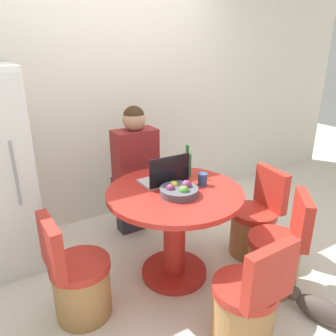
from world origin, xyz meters
TOP-DOWN VIEW (x-y plane):
  - ground_plane at (0.00, 0.00)m, footprint 12.00×12.00m
  - wall_back at (0.00, 1.42)m, footprint 7.00×0.06m
  - dining_table at (-0.05, 0.11)m, footprint 1.05×1.05m
  - chair_near_right_corner at (0.55, -0.42)m, footprint 0.48×0.48m
  - chair_right_side at (0.74, 0.00)m, footprint 0.43×0.42m
  - chair_left_side at (-0.85, 0.08)m, footprint 0.41×0.41m
  - chair_near_camera at (-0.02, -0.69)m, footprint 0.41×0.41m
  - person_seated at (-0.04, 0.86)m, footprint 0.40×0.37m
  - laptop at (-0.05, 0.26)m, footprint 0.35×0.23m
  - fruit_bowl at (-0.06, 0.03)m, footprint 0.29×0.29m
  - coffee_cup at (0.19, 0.08)m, footprint 0.07×0.07m
  - bottle at (0.20, 0.31)m, footprint 0.07×0.07m
  - cat at (0.55, -0.83)m, footprint 0.23×0.49m

SIDE VIEW (x-z plane):
  - ground_plane at x=0.00m, z-range 0.00..0.00m
  - cat at x=0.55m, z-range 0.00..0.18m
  - chair_near_right_corner at x=0.55m, z-range -0.13..0.67m
  - chair_right_side at x=0.74m, z-range -0.13..0.67m
  - chair_left_side at x=-0.85m, z-range -0.13..0.67m
  - chair_near_camera at x=-0.02m, z-range -0.13..0.67m
  - dining_table at x=-0.05m, z-range 0.14..0.91m
  - person_seated at x=-0.04m, z-range 0.06..1.38m
  - fruit_bowl at x=-0.06m, z-range 0.76..0.86m
  - coffee_cup at x=0.19m, z-range 0.77..0.87m
  - laptop at x=-0.05m, z-range 0.70..0.95m
  - bottle at x=0.20m, z-range 0.74..1.02m
  - wall_back at x=0.00m, z-range 0.00..2.60m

